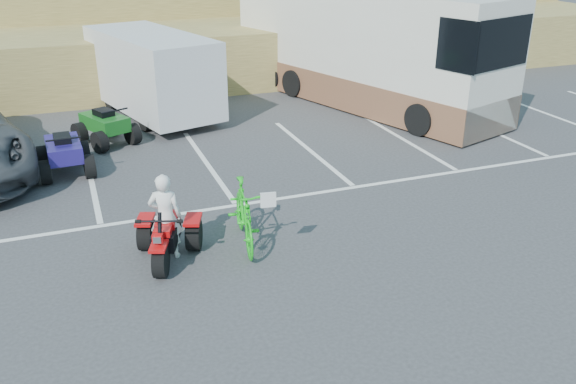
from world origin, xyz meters
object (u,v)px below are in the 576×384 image
object	(u,v)px
rider	(165,216)
quad_atv_blue	(67,173)
red_trike_atv	(167,260)
green_dirt_bike	(244,214)
cargo_trailer	(152,72)
rv_motorhome	(362,55)
quad_atv_green	(107,143)

from	to	relation	value
rider	quad_atv_blue	world-z (taller)	rider
red_trike_atv	quad_atv_blue	xyz separation A→B (m)	(-1.45, 4.90, 0.00)
red_trike_atv	quad_atv_blue	world-z (taller)	quad_atv_blue
green_dirt_bike	cargo_trailer	bearing A→B (deg)	99.74
cargo_trailer	rv_motorhome	bearing A→B (deg)	-22.96
quad_atv_green	quad_atv_blue	bearing A→B (deg)	-144.65
rv_motorhome	cargo_trailer	bearing A→B (deg)	154.04
rider	quad_atv_green	size ratio (longest dim) A/B	0.96
rv_motorhome	quad_atv_blue	bearing A→B (deg)	-179.18
red_trike_atv	quad_atv_green	world-z (taller)	quad_atv_green
rider	cargo_trailer	world-z (taller)	cargo_trailer
green_dirt_bike	quad_atv_blue	distance (m)	5.60
quad_atv_green	green_dirt_bike	bearing A→B (deg)	-99.18
rider	quad_atv_green	bearing A→B (deg)	-66.41
rider	quad_atv_green	xyz separation A→B (m)	(-0.42, 6.60, -0.76)
rider	green_dirt_bike	xyz separation A→B (m)	(1.38, -0.02, -0.19)
rv_motorhome	quad_atv_blue	xyz separation A→B (m)	(-9.22, -3.21, -1.54)
red_trike_atv	quad_atv_green	xyz separation A→B (m)	(-0.37, 6.74, 0.00)
quad_atv_blue	green_dirt_bike	bearing A→B (deg)	-61.85
rider	cargo_trailer	bearing A→B (deg)	-77.92
red_trike_atv	rv_motorhome	bearing A→B (deg)	66.11
red_trike_atv	quad_atv_green	bearing A→B (deg)	113.08
rv_motorhome	quad_atv_green	xyz separation A→B (m)	(-8.15, -1.36, -1.54)
rider	rv_motorhome	world-z (taller)	rv_motorhome
green_dirt_bike	quad_atv_green	xyz separation A→B (m)	(-1.80, 6.62, -0.58)
cargo_trailer	quad_atv_blue	size ratio (longest dim) A/B	3.54
quad_atv_blue	quad_atv_green	distance (m)	2.14
red_trike_atv	green_dirt_bike	xyz separation A→B (m)	(1.43, 0.12, 0.58)
cargo_trailer	quad_atv_green	distance (m)	3.07
cargo_trailer	quad_atv_blue	distance (m)	5.07
green_dirt_bike	rider	bearing A→B (deg)	-172.12
quad_atv_blue	red_trike_atv	bearing A→B (deg)	-76.42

